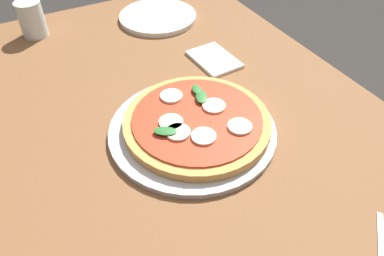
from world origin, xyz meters
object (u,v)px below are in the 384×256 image
(dining_table, at_px, (190,169))
(serving_tray, at_px, (192,129))
(pizza, at_px, (198,123))
(plate_white, at_px, (158,17))
(napkin, at_px, (214,59))
(glass_cup, at_px, (32,19))

(dining_table, distance_m, serving_tray, 0.12)
(pizza, relative_size, plate_white, 1.29)
(serving_tray, xyz_separation_m, pizza, (-0.00, -0.01, 0.02))
(serving_tray, bearing_deg, pizza, -114.81)
(napkin, height_order, glass_cup, glass_cup)
(napkin, bearing_deg, pizza, 142.29)
(serving_tray, xyz_separation_m, glass_cup, (0.54, 0.19, 0.04))
(plate_white, bearing_deg, pizza, 164.90)
(napkin, xyz_separation_m, glass_cup, (0.34, 0.36, 0.04))
(dining_table, height_order, glass_cup, glass_cup)
(dining_table, xyz_separation_m, plate_white, (0.47, -0.14, 0.12))
(plate_white, bearing_deg, dining_table, 163.08)
(pizza, xyz_separation_m, glass_cup, (0.55, 0.20, 0.02))
(napkin, bearing_deg, dining_table, 139.26)
(dining_table, xyz_separation_m, glass_cup, (0.54, 0.19, 0.16))
(plate_white, bearing_deg, serving_tray, 163.62)
(napkin, bearing_deg, glass_cup, 46.95)
(serving_tray, distance_m, glass_cup, 0.58)
(napkin, distance_m, glass_cup, 0.50)
(pizza, height_order, napkin, pizza)
(pizza, bearing_deg, plate_white, -15.10)
(glass_cup, bearing_deg, serving_tray, -160.28)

